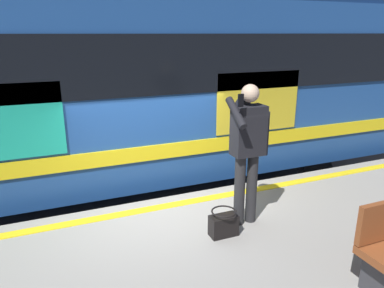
# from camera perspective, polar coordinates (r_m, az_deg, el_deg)

# --- Properties ---
(ground_plane) EXTENTS (23.61, 23.61, 0.00)m
(ground_plane) POSITION_cam_1_polar(r_m,az_deg,el_deg) (6.10, -4.89, -17.23)
(ground_plane) COLOR #3D3D3F
(safety_line) EXTENTS (14.15, 0.16, 0.01)m
(safety_line) POSITION_cam_1_polar(r_m,az_deg,el_deg) (5.33, -4.17, -9.76)
(safety_line) COLOR yellow
(safety_line) RESTS_ON platform
(track_rail_near) EXTENTS (18.77, 0.08, 0.16)m
(track_rail_near) POSITION_cam_1_polar(r_m,az_deg,el_deg) (7.01, -7.83, -11.66)
(track_rail_near) COLOR slate
(track_rail_near) RESTS_ON ground
(track_rail_far) EXTENTS (18.77, 0.08, 0.16)m
(track_rail_far) POSITION_cam_1_polar(r_m,az_deg,el_deg) (8.27, -10.41, -7.12)
(track_rail_far) COLOR slate
(track_rail_far) RESTS_ON ground
(train_carriage) EXTENTS (11.34, 2.93, 4.04)m
(train_carriage) POSITION_cam_1_polar(r_m,az_deg,el_deg) (6.89, -10.60, 9.52)
(train_carriage) COLOR #1E478C
(train_carriage) RESTS_ON ground
(passenger) EXTENTS (0.57, 0.55, 1.83)m
(passenger) POSITION_cam_1_polar(r_m,az_deg,el_deg) (4.55, 8.79, 0.05)
(passenger) COLOR #262628
(passenger) RESTS_ON platform
(handbag) EXTENTS (0.35, 0.31, 0.34)m
(handbag) POSITION_cam_1_polar(r_m,az_deg,el_deg) (4.57, 5.01, -12.50)
(handbag) COLOR black
(handbag) RESTS_ON platform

